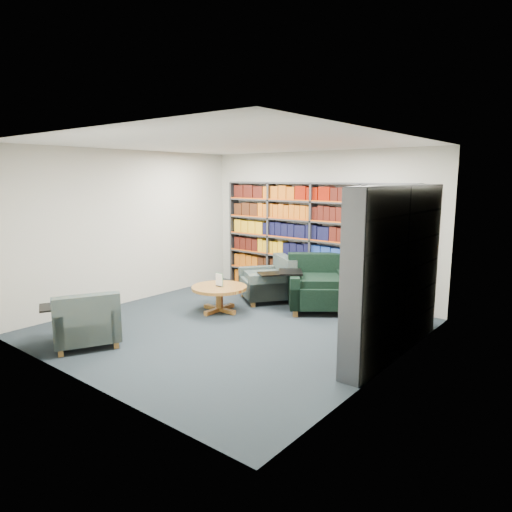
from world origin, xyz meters
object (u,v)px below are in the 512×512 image
Objects in this scene: chair_teal_left at (272,283)px; chair_teal_front at (86,324)px; chair_green_right at (318,287)px; coffee_table at (219,291)px.

chair_teal_front is (-0.57, -3.52, -0.02)m from chair_teal_left.
chair_teal_left is 0.97m from chair_green_right.
chair_green_right is 1.52× the size of coffee_table.
chair_green_right is (0.96, 0.08, 0.05)m from chair_teal_left.
chair_teal_front is at bearing -99.17° from chair_teal_left.
chair_green_right reaches higher than chair_teal_front.
chair_teal_left is 1.10× the size of chair_teal_front.
chair_teal_front is 2.36m from coffee_table.
coffee_table is (0.32, 2.34, 0.05)m from chair_teal_front.
chair_teal_left is 0.88× the size of chair_green_right.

